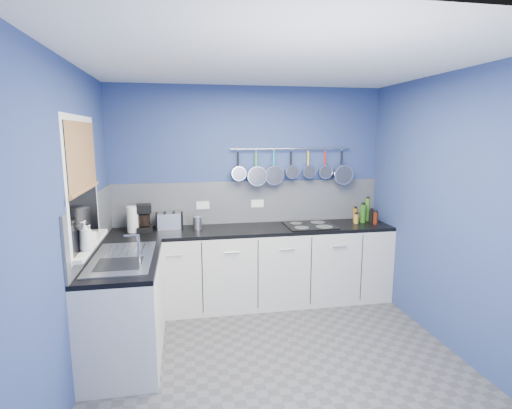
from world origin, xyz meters
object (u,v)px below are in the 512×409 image
object	(u,v)px
paper_towel	(133,219)
hob	(310,225)
canister	(197,223)
coffee_maker	(144,218)
soap_bottle_b	(90,235)
soap_bottle_a	(85,236)
toaster	(170,221)

from	to	relation	value
paper_towel	hob	bearing A→B (deg)	-2.04
canister	coffee_maker	bearing A→B (deg)	177.60
soap_bottle_b	hob	world-z (taller)	soap_bottle_b
paper_towel	coffee_maker	bearing A→B (deg)	12.52
hob	paper_towel	bearing A→B (deg)	177.96
soap_bottle_a	paper_towel	world-z (taller)	soap_bottle_a
paper_towel	coffee_maker	world-z (taller)	coffee_maker
soap_bottle_b	canister	world-z (taller)	soap_bottle_b
toaster	hob	bearing A→B (deg)	-12.44
soap_bottle_b	coffee_maker	bearing A→B (deg)	72.85
soap_bottle_b	soap_bottle_a	bearing A→B (deg)	-90.00
canister	paper_towel	bearing A→B (deg)	-179.86
soap_bottle_a	coffee_maker	distance (m)	1.26
paper_towel	hob	distance (m)	1.99
coffee_maker	toaster	xyz separation A→B (m)	(0.27, 0.07, -0.06)
soap_bottle_b	hob	xyz separation A→B (m)	(2.19, 0.97, -0.23)
soap_bottle_a	coffee_maker	world-z (taller)	soap_bottle_a
coffee_maker	hob	world-z (taller)	coffee_maker
toaster	canister	world-z (taller)	toaster
soap_bottle_a	toaster	world-z (taller)	soap_bottle_a
paper_towel	canister	world-z (taller)	paper_towel
coffee_maker	paper_towel	bearing A→B (deg)	-173.05
soap_bottle_a	toaster	bearing A→B (deg)	64.92
paper_towel	soap_bottle_b	bearing A→B (deg)	-101.56
soap_bottle_a	coffee_maker	xyz separation A→B (m)	(0.33, 1.21, -0.12)
soap_bottle_a	coffee_maker	size ratio (longest dim) A/B	0.82
canister	toaster	bearing A→B (deg)	163.57
paper_towel	hob	world-z (taller)	paper_towel
coffee_maker	soap_bottle_b	bearing A→B (deg)	-112.72
soap_bottle_a	toaster	size ratio (longest dim) A/B	0.86
soap_bottle_a	hob	xyz separation A→B (m)	(2.19, 1.12, -0.26)
soap_bottle_a	hob	bearing A→B (deg)	26.95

